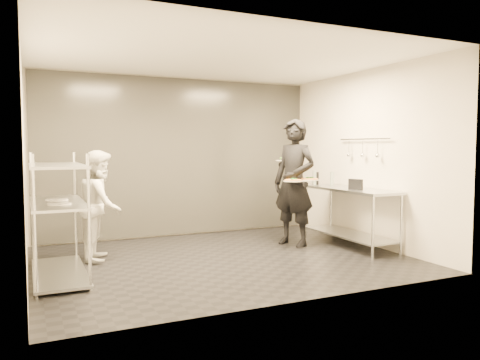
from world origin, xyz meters
name	(u,v)px	position (x,y,z in m)	size (l,w,h in m)	color
room_shell	(195,158)	(0.00, 1.18, 1.40)	(5.00, 4.00, 2.80)	black
pass_rack	(58,214)	(-2.15, 0.00, 0.77)	(0.60, 1.60, 1.50)	silver
prep_counter	(350,207)	(2.18, 0.00, 0.63)	(0.60, 1.80, 0.92)	silver
utensil_rail	(363,149)	(2.43, 0.00, 1.55)	(0.07, 1.20, 0.31)	silver
waiter	(294,183)	(1.40, 0.41, 1.01)	(0.73, 0.48, 2.01)	black
chef	(101,205)	(-1.55, 0.72, 0.76)	(0.74, 0.58, 1.53)	silver
pizza_plate_near	(293,180)	(1.26, 0.21, 1.06)	(0.31, 0.31, 0.05)	silver
pizza_plate_far	(310,179)	(1.54, 0.18, 1.07)	(0.30, 0.30, 0.05)	silver
salad_plate	(283,159)	(1.36, 0.69, 1.37)	(0.25, 0.25, 0.07)	silver
pos_monitor	(356,185)	(2.06, -0.29, 1.00)	(0.05, 0.23, 0.17)	black
bottle_green	(314,178)	(2.04, 0.80, 1.04)	(0.07, 0.07, 0.25)	gray
bottle_clear	(332,178)	(2.29, 0.63, 1.03)	(0.07, 0.07, 0.23)	gray
bottle_dark	(317,178)	(2.09, 0.80, 1.03)	(0.06, 0.06, 0.22)	black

